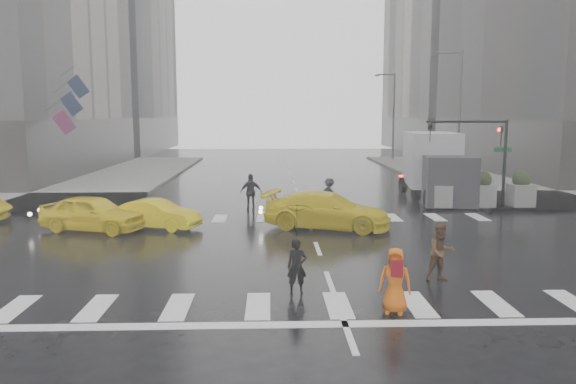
{
  "coord_description": "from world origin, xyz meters",
  "views": [
    {
      "loc": [
        -1.7,
        -19.48,
        4.72
      ],
      "look_at": [
        -0.99,
        2.0,
        1.77
      ],
      "focal_mm": 35.0,
      "sensor_mm": 36.0,
      "label": 1
    }
  ],
  "objects_px": {
    "box_truck": "(436,165)",
    "pedestrian_orange": "(395,280)",
    "pedestrian_brown": "(441,252)",
    "taxi_mid": "(156,214)",
    "traffic_signal_pole": "(486,146)",
    "taxi_front": "(93,213)"
  },
  "relations": [
    {
      "from": "pedestrian_brown",
      "to": "taxi_front",
      "type": "height_order",
      "value": "pedestrian_brown"
    },
    {
      "from": "pedestrian_orange",
      "to": "taxi_mid",
      "type": "relative_size",
      "value": 0.43
    },
    {
      "from": "traffic_signal_pole",
      "to": "pedestrian_orange",
      "type": "xyz_separation_m",
      "value": [
        -7.72,
        -14.59,
        -2.41
      ]
    },
    {
      "from": "box_truck",
      "to": "pedestrian_orange",
      "type": "bearing_deg",
      "value": -101.84
    },
    {
      "from": "traffic_signal_pole",
      "to": "box_truck",
      "type": "relative_size",
      "value": 0.64
    },
    {
      "from": "pedestrian_orange",
      "to": "taxi_front",
      "type": "distance_m",
      "value": 14.26
    },
    {
      "from": "traffic_signal_pole",
      "to": "pedestrian_orange",
      "type": "bearing_deg",
      "value": -117.88
    },
    {
      "from": "taxi_front",
      "to": "box_truck",
      "type": "xyz_separation_m",
      "value": [
        16.44,
        7.84,
        1.26
      ]
    },
    {
      "from": "pedestrian_brown",
      "to": "pedestrian_orange",
      "type": "relative_size",
      "value": 1.05
    },
    {
      "from": "taxi_front",
      "to": "pedestrian_orange",
      "type": "bearing_deg",
      "value": -116.24
    },
    {
      "from": "traffic_signal_pole",
      "to": "taxi_front",
      "type": "relative_size",
      "value": 1.04
    },
    {
      "from": "pedestrian_brown",
      "to": "pedestrian_orange",
      "type": "distance_m",
      "value": 3.21
    },
    {
      "from": "taxi_mid",
      "to": "traffic_signal_pole",
      "type": "bearing_deg",
      "value": -56.15
    },
    {
      "from": "traffic_signal_pole",
      "to": "pedestrian_orange",
      "type": "relative_size",
      "value": 2.82
    },
    {
      "from": "box_truck",
      "to": "taxi_mid",
      "type": "bearing_deg",
      "value": -144.63
    },
    {
      "from": "pedestrian_brown",
      "to": "box_truck",
      "type": "xyz_separation_m",
      "value": [
        4.31,
        15.19,
        1.16
      ]
    },
    {
      "from": "taxi_mid",
      "to": "box_truck",
      "type": "relative_size",
      "value": 0.52
    },
    {
      "from": "traffic_signal_pole",
      "to": "box_truck",
      "type": "height_order",
      "value": "traffic_signal_pole"
    },
    {
      "from": "traffic_signal_pole",
      "to": "pedestrian_orange",
      "type": "distance_m",
      "value": 16.68
    },
    {
      "from": "pedestrian_brown",
      "to": "pedestrian_orange",
      "type": "height_order",
      "value": "pedestrian_brown"
    },
    {
      "from": "pedestrian_brown",
      "to": "taxi_mid",
      "type": "relative_size",
      "value": 0.45
    },
    {
      "from": "traffic_signal_pole",
      "to": "taxi_mid",
      "type": "bearing_deg",
      "value": -164.72
    }
  ]
}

